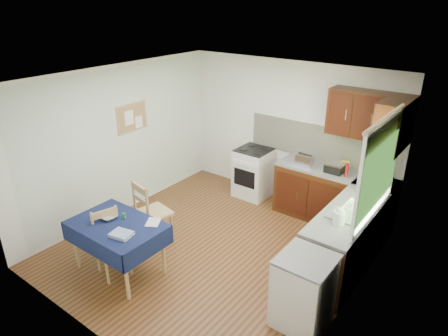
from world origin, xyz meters
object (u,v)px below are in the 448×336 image
Objects in this scene: chair_near at (111,241)px; toaster at (305,160)px; dish_rack at (347,216)px; kettle at (339,217)px; chair_far at (150,211)px; dining_table at (117,231)px; sandwich_press at (335,168)px.

chair_near is 3.28m from toaster.
dish_rack is 1.88× the size of kettle.
chair_far is 0.82m from chair_near.
kettle reaches higher than dining_table.
dining_table is 3.42m from sandwich_press.
toaster reaches higher than chair_near.
dining_table is at bearing 114.34° from chair_far.
dish_rack reaches higher than toaster.
chair_far is 2.71m from kettle.
chair_near is at bearing -164.91° from dish_rack.
sandwich_press is (1.74, 2.92, 0.34)m from dining_table.
dish_rack is at bearing 56.39° from dining_table.
dining_table is 2.70× the size of dish_rack.
chair_far is at bearing -129.04° from sandwich_press.
toaster is 0.51m from sandwich_press.
dining_table is 1.19× the size of chair_far.
kettle is at bearing -152.55° from chair_far.
chair_near is (0.10, -0.81, -0.06)m from chair_far.
chair_near is at bearing -148.12° from kettle.
dish_rack reaches higher than chair_far.
dish_rack is at bearing 85.52° from kettle.
toaster is (1.31, 2.96, 0.51)m from chair_near.
toaster is (1.24, 2.89, 0.36)m from dining_table.
chair_near is 2.96m from kettle.
kettle reaches higher than chair_far.
chair_near is at bearing -119.94° from toaster.
dish_rack is at bearing -148.19° from chair_far.
toaster is 1.69m from dish_rack.
dish_rack is (1.19, -1.20, -0.07)m from toaster.
dining_table is 0.18m from chair_near.
dish_rack is (0.68, -1.23, -0.05)m from sandwich_press.
dining_table is at bearing -27.95° from chair_near.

